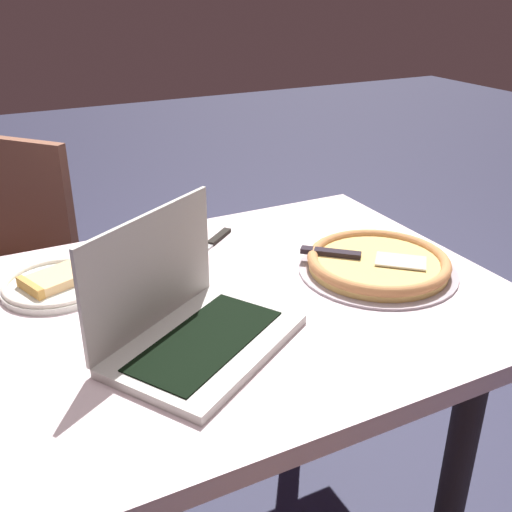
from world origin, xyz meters
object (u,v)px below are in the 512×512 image
at_px(dining_table, 245,338).
at_px(pizza_tray, 378,263).
at_px(chair_far, 8,265).
at_px(pizza_plate, 56,283).
at_px(table_knife, 211,244).
at_px(laptop, 188,319).

height_order(dining_table, pizza_tray, pizza_tray).
bearing_deg(dining_table, pizza_tray, -6.66).
bearing_deg(chair_far, pizza_plate, -85.13).
relative_size(dining_table, table_knife, 5.50).
distance_m(dining_table, laptop, 0.26).
bearing_deg(dining_table, chair_far, 113.95).
xyz_separation_m(dining_table, pizza_tray, (0.32, -0.04, 0.13)).
distance_m(laptop, table_knife, 0.44).
distance_m(laptop, pizza_tray, 0.50).
distance_m(laptop, pizza_plate, 0.37).
bearing_deg(pizza_tray, table_knife, 132.60).
bearing_deg(table_knife, dining_table, -97.84).
relative_size(pizza_plate, pizza_tray, 0.64).
xyz_separation_m(table_knife, chair_far, (-0.45, 0.66, -0.25)).
xyz_separation_m(pizza_plate, chair_far, (-0.06, 0.72, -0.26)).
relative_size(pizza_plate, table_knife, 1.15).
bearing_deg(table_knife, pizza_tray, -47.40).
height_order(dining_table, pizza_plate, pizza_plate).
bearing_deg(laptop, table_knife, 61.62).
bearing_deg(pizza_plate, chair_far, 94.87).
bearing_deg(dining_table, laptop, -145.95).
bearing_deg(chair_far, laptop, -76.96).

